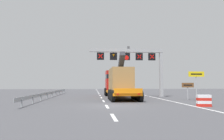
% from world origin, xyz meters
% --- Properties ---
extents(ground, '(112.00, 112.00, 0.00)m').
position_xyz_m(ground, '(0.00, 0.00, 0.00)').
color(ground, '#4C4C51').
extents(lane_markings, '(0.20, 61.65, 0.01)m').
position_xyz_m(lane_markings, '(-0.53, 23.52, 0.01)').
color(lane_markings, silver).
rests_on(lane_markings, ground).
extents(edge_line_right, '(0.20, 63.00, 0.01)m').
position_xyz_m(edge_line_right, '(6.20, 12.00, 0.01)').
color(edge_line_right, silver).
rests_on(edge_line_right, ground).
extents(overhead_lane_gantry, '(9.84, 0.90, 6.60)m').
position_xyz_m(overhead_lane_gantry, '(3.92, 10.46, 5.03)').
color(overhead_lane_gantry, '#9EA0A5').
rests_on(overhead_lane_gantry, ground).
extents(heavy_haul_truck_orange, '(3.04, 14.07, 5.30)m').
position_xyz_m(heavy_haul_truck_orange, '(1.62, 10.71, 1.99)').
color(heavy_haul_truck_orange, orange).
rests_on(heavy_haul_truck_orange, ground).
extents(exit_sign_yellow, '(1.62, 0.15, 2.98)m').
position_xyz_m(exit_sign_yellow, '(8.74, 3.67, 2.27)').
color(exit_sign_yellow, '#9EA0A5').
rests_on(exit_sign_yellow, ground).
extents(tourist_info_sign_brown, '(1.34, 0.15, 1.85)m').
position_xyz_m(tourist_info_sign_brown, '(8.74, 5.71, 1.39)').
color(tourist_info_sign_brown, '#9EA0A5').
rests_on(tourist_info_sign_brown, ground).
extents(crash_barrier_striped, '(1.06, 0.63, 0.90)m').
position_xyz_m(crash_barrier_striped, '(6.87, -1.25, 0.45)').
color(crash_barrier_striped, red).
rests_on(crash_barrier_striped, ground).
extents(guardrail_left, '(0.13, 27.69, 0.76)m').
position_xyz_m(guardrail_left, '(-6.97, 11.85, 0.56)').
color(guardrail_left, '#999EA3').
rests_on(guardrail_left, ground).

